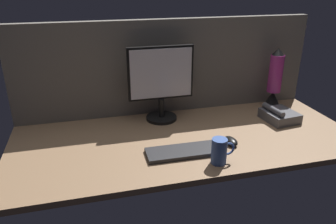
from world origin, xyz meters
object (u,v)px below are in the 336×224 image
(keyboard, at_px, (185,151))
(mouse, at_px, (231,141))
(monitor, at_px, (161,81))
(mug_ceramic_blue, at_px, (220,151))
(lava_lamp, at_px, (274,83))
(desk_phone, at_px, (279,115))

(keyboard, xyz_separation_m, mouse, (0.25, 0.03, 0.01))
(monitor, bearing_deg, mouse, -56.12)
(mug_ceramic_blue, relative_size, lava_lamp, 0.32)
(keyboard, xyz_separation_m, mug_ceramic_blue, (0.12, -0.12, 0.05))
(keyboard, bearing_deg, desk_phone, 20.39)
(mouse, height_order, lava_lamp, lava_lamp)
(mug_ceramic_blue, distance_m, lava_lamp, 0.82)
(monitor, xyz_separation_m, desk_phone, (0.66, -0.20, -0.20))
(keyboard, bearing_deg, monitor, 92.74)
(mug_ceramic_blue, bearing_deg, mouse, 49.93)
(keyboard, distance_m, lava_lamp, 0.85)
(monitor, bearing_deg, desk_phone, -16.56)
(monitor, distance_m, keyboard, 0.48)
(keyboard, relative_size, mouse, 3.85)
(mouse, relative_size, mug_ceramic_blue, 0.80)
(mug_ceramic_blue, bearing_deg, lava_lamp, 42.80)
(desk_phone, bearing_deg, mouse, -153.22)
(mouse, height_order, mug_ceramic_blue, mug_ceramic_blue)
(desk_phone, bearing_deg, monitor, 163.44)
(monitor, xyz_separation_m, mouse, (0.27, -0.40, -0.22))
(lava_lamp, bearing_deg, monitor, -179.70)
(mug_ceramic_blue, xyz_separation_m, desk_phone, (0.52, 0.35, -0.03))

